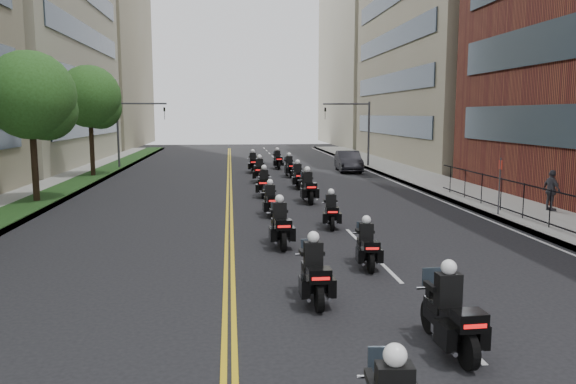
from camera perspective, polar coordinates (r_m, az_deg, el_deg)
The scene contains 23 objects.
sidewalk_right at distance 33.49m, azimuth 17.70°, elevation -0.13°, with size 4.00×90.00×0.15m, color gray.
sidewalk_left at distance 32.48m, azimuth -24.93°, elevation -0.73°, with size 4.00×90.00×0.15m, color gray.
grass_strip at distance 32.22m, azimuth -23.60°, elevation -0.55°, with size 2.00×90.00×0.04m, color #173B15.
building_right_tan at distance 59.00m, azimuth 17.86°, elevation 17.76°, with size 15.11×28.00×30.00m.
building_right_far at distance 86.87m, azimuth 9.65°, elevation 13.40°, with size 15.00×28.00×26.00m, color #A29C83.
building_left_far at distance 86.30m, azimuth -20.26°, elevation 13.07°, with size 16.00×28.00×26.00m, color gray.
traffic_signal_right at distance 48.62m, azimuth 7.11°, elevation 6.86°, with size 4.09×0.20×5.60m.
traffic_signal_left at distance 48.08m, azimuth -15.79°, elevation 6.62°, with size 4.09×0.20×5.60m.
motorcycle_1 at distance 11.42m, azimuth 16.16°, elevation -12.05°, with size 0.58×2.42×1.79m.
motorcycle_2 at distance 13.78m, azimuth 2.67°, elevation -8.37°, with size 0.54×2.34×1.73m.
motorcycle_3 at distance 16.98m, azimuth 8.00°, elevation -5.55°, with size 0.52×2.10×1.55m.
motorcycle_4 at distance 19.40m, azimuth -0.81°, elevation -3.49°, with size 0.58×2.43×1.79m.
motorcycle_5 at distance 22.67m, azimuth 4.40°, elevation -2.07°, with size 0.60×2.13×1.57m.
motorcycle_6 at distance 25.21m, azimuth -1.79°, elevation -0.97°, with size 0.57×2.24×1.65m.
motorcycle_7 at distance 28.95m, azimuth 2.02°, elevation 0.36°, with size 0.62×2.54×1.87m.
motorcycle_8 at distance 31.05m, azimuth -2.46°, elevation 0.80°, with size 0.69×2.39×1.77m.
motorcycle_9 at distance 34.51m, azimuth 1.01°, elevation 1.52°, with size 0.55×2.40×1.77m.
motorcycle_10 at distance 37.65m, azimuth -2.91°, elevation 2.10°, with size 0.67×2.52×1.86m.
motorcycle_11 at distance 40.85m, azimuth 0.14°, elevation 2.52°, with size 0.65×2.40×1.77m.
motorcycle_12 at distance 43.85m, azimuth -3.57°, elevation 2.91°, with size 0.58×2.48×1.83m.
motorcycle_13 at distance 46.81m, azimuth -1.07°, elevation 3.22°, with size 0.61×2.43×1.79m.
parked_sedan at distance 44.97m, azimuth 6.15°, elevation 3.12°, with size 1.73×4.95×1.63m, color black.
pedestrian_c at distance 28.32m, azimuth 25.20°, elevation 0.15°, with size 1.10×0.46×1.88m, color #3D3D44.
Camera 1 is at (-1.38, -5.37, 4.55)m, focal length 35.00 mm.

